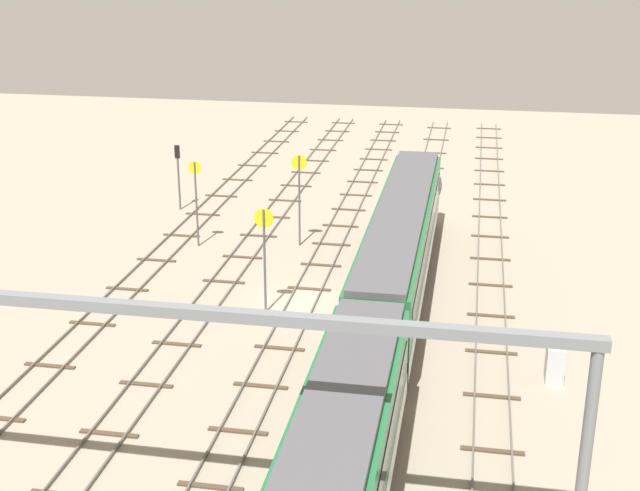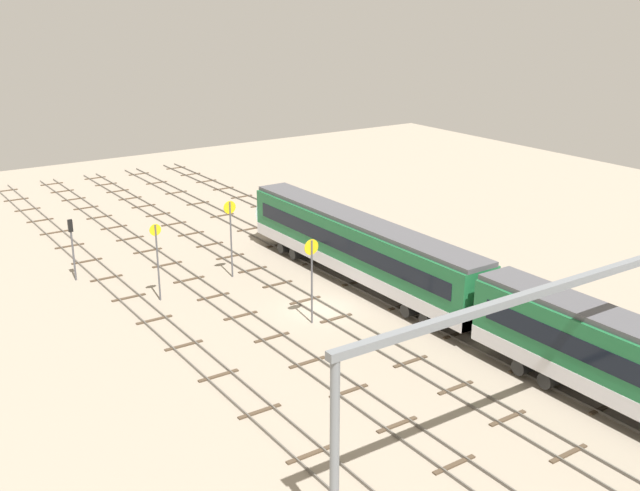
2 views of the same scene
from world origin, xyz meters
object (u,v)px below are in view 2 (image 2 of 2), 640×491
object	(u,v)px
overhead_gantry	(561,316)
speed_sign_near_foreground	(157,253)
signal_light_trackside_departure	(72,241)
relay_cabinet	(523,288)
train	(478,302)
speed_sign_mid_trackside	(231,228)
speed_sign_far_trackside	(312,269)

from	to	relation	value
overhead_gantry	speed_sign_near_foreground	size ratio (longest dim) A/B	4.59
overhead_gantry	signal_light_trackside_departure	xyz separation A→B (m)	(33.56, 11.67, -3.44)
signal_light_trackside_departure	relay_cabinet	size ratio (longest dim) A/B	2.77
train	overhead_gantry	distance (m)	11.44
speed_sign_mid_trackside	speed_sign_far_trackside	size ratio (longest dim) A/B	1.04
overhead_gantry	speed_sign_far_trackside	bearing A→B (deg)	5.09
train	relay_cabinet	distance (m)	8.37
speed_sign_far_trackside	relay_cabinet	distance (m)	15.18
speed_sign_far_trackside	train	bearing A→B (deg)	-140.56
speed_sign_far_trackside	signal_light_trackside_departure	distance (m)	18.97
speed_sign_near_foreground	overhead_gantry	bearing A→B (deg)	-163.07
speed_sign_far_trackside	speed_sign_mid_trackside	bearing A→B (deg)	1.68
signal_light_trackside_departure	relay_cabinet	world-z (taller)	signal_light_trackside_departure
relay_cabinet	train	bearing A→B (deg)	112.26
train	overhead_gantry	bearing A→B (deg)	152.52
speed_sign_far_trackside	relay_cabinet	xyz separation A→B (m)	(-4.86, -14.10, -2.83)
train	speed_sign_far_trackside	size ratio (longest dim) A/B	9.04
relay_cabinet	signal_light_trackside_departure	bearing A→B (deg)	49.22
speed_sign_near_foreground	relay_cabinet	xyz separation A→B (m)	(-13.82, -20.60, -2.56)
train	speed_sign_far_trackside	world-z (taller)	speed_sign_far_trackside
signal_light_trackside_departure	speed_sign_mid_trackside	bearing A→B (deg)	-120.67
signal_light_trackside_departure	relay_cabinet	xyz separation A→B (m)	(-20.89, -24.21, -2.19)
signal_light_trackside_departure	overhead_gantry	bearing A→B (deg)	-160.82
speed_sign_near_foreground	relay_cabinet	size ratio (longest dim) A/B	3.25
speed_sign_far_trackside	relay_cabinet	world-z (taller)	speed_sign_far_trackside
speed_sign_mid_trackside	relay_cabinet	xyz separation A→B (m)	(-15.06, -14.40, -2.93)
train	speed_sign_near_foreground	size ratio (longest dim) A/B	9.28
train	overhead_gantry	xyz separation A→B (m)	(-9.58, 4.98, 3.80)
train	speed_sign_far_trackside	xyz separation A→B (m)	(7.95, 6.54, 1.01)
speed_sign_near_foreground	signal_light_trackside_departure	bearing A→B (deg)	27.07
speed_sign_mid_trackside	speed_sign_far_trackside	distance (m)	10.21
overhead_gantry	signal_light_trackside_departure	world-z (taller)	overhead_gantry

